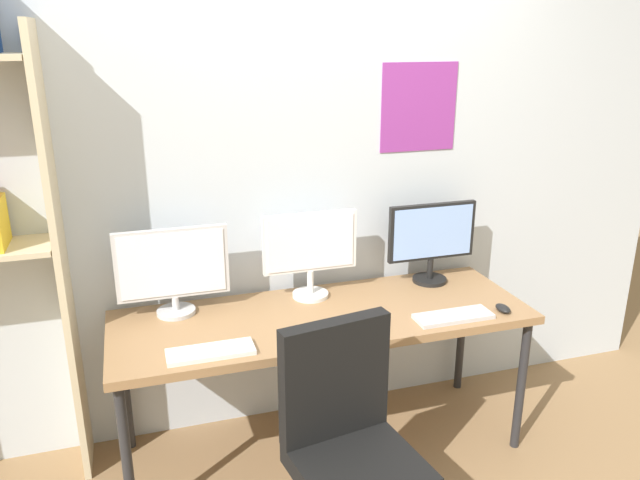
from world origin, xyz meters
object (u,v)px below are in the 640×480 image
Objects in this scene: monitor_center at (310,249)px; monitor_right at (432,238)px; office_chair at (350,475)px; monitor_left at (173,269)px; keyboard_right at (453,316)px; keyboard_left at (211,352)px; desk at (323,324)px; computer_mouse at (503,308)px.

monitor_right is (0.66, 0.00, -0.01)m from monitor_center.
office_chair is 1.92× the size of monitor_left.
keyboard_left is at bearing 180.00° from keyboard_right.
monitor_right is (1.32, -0.00, 0.02)m from monitor_left.
monitor_right reaches higher than monitor_left.
desk is 1.98× the size of office_chair.
monitor_center reaches higher than office_chair.
monitor_center is 1.29× the size of keyboard_right.
monitor_left reaches higher than office_chair.
office_chair is 0.74m from keyboard_left.
computer_mouse is at bearing -15.86° from desk.
keyboard_right is (1.12, 0.00, 0.00)m from keyboard_left.
office_chair is (-0.12, -0.71, -0.28)m from desk.
desk is at bearing 22.33° from keyboard_left.
monitor_right is 1.33× the size of keyboard_left.
monitor_left is 1.32m from monitor_right.
monitor_center is 1.31× the size of keyboard_left.
office_chair reaches higher than keyboard_left.
monitor_center is at bearing -180.00° from monitor_right.
desk is at bearing -90.00° from monitor_center.
monitor_left is at bearing 160.08° from keyboard_right.
keyboard_right is at bearing 35.17° from office_chair.
monitor_center is at bearing 151.52° from computer_mouse.
desk is at bearing 157.67° from keyboard_right.
computer_mouse is (0.26, -0.00, 0.01)m from keyboard_right.
keyboard_left is at bearing -141.70° from monitor_center.
monitor_left is 1.08× the size of monitor_right.
desk is at bearing 164.14° from computer_mouse.
office_chair reaches higher than desk.
monitor_right reaches higher than computer_mouse.
monitor_right reaches higher than keyboard_left.
keyboard_left and keyboard_right have the same top height.
computer_mouse reaches higher than desk.
computer_mouse is (0.82, -0.23, 0.07)m from desk.
monitor_center reaches higher than monitor_right.
monitor_right is (0.66, 0.21, 0.30)m from desk.
keyboard_left is 0.98× the size of keyboard_right.
keyboard_left is at bearing -160.09° from monitor_right.
keyboard_right is at bearing 0.00° from keyboard_left.
monitor_right is at bearing -0.00° from monitor_left.
monitor_center is at bearing -0.01° from monitor_left.
desk is 0.77m from office_chair.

